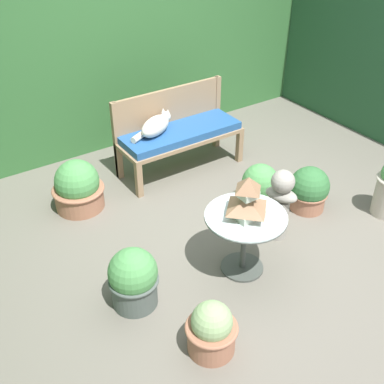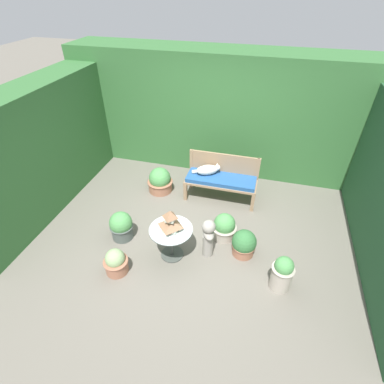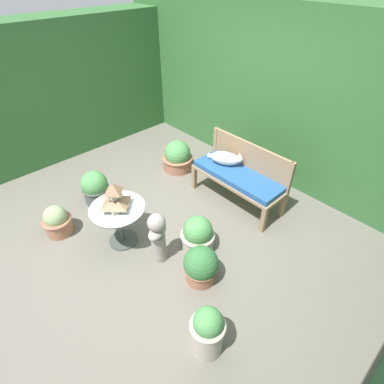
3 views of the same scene
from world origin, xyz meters
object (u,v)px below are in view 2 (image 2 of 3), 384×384
patio_table (171,235)px  potted_plant_table_near (116,262)px  pagoda_birdhouse (170,222)px  potted_plant_patio_mid (244,244)px  garden_bust (208,236)px  potted_plant_bench_right (224,227)px  potted_plant_bench_left (160,181)px  garden_bench (221,181)px  potted_plant_hedge_corner (121,226)px  cat (207,170)px  potted_plant_path_edge (282,273)px

patio_table → potted_plant_table_near: (-0.67, -0.50, -0.23)m
pagoda_birdhouse → potted_plant_patio_mid: pagoda_birdhouse is taller
garden_bust → potted_plant_bench_right: garden_bust is taller
pagoda_birdhouse → potted_plant_bench_left: 1.78m
garden_bench → potted_plant_patio_mid: 1.43m
potted_plant_table_near → potted_plant_hedge_corner: bearing=109.0°
cat → potted_plant_bench_left: 0.99m
patio_table → garden_bust: (0.52, 0.16, -0.05)m
patio_table → potted_plant_path_edge: potted_plant_path_edge is taller
garden_bust → potted_plant_bench_left: 1.89m
patio_table → pagoda_birdhouse: size_ratio=1.87×
pagoda_birdhouse → potted_plant_bench_right: 1.04m
potted_plant_path_edge → potted_plant_patio_mid: bearing=139.9°
potted_plant_hedge_corner → potted_plant_bench_left: potted_plant_bench_left is taller
cat → potted_plant_bench_left: size_ratio=1.04×
cat → potted_plant_bench_left: (-0.92, -0.10, -0.35)m
patio_table → potted_plant_patio_mid: 1.11m
potted_plant_bench_left → pagoda_birdhouse: bearing=-63.9°
cat → potted_plant_hedge_corner: 1.86m
garden_bench → garden_bust: bearing=-86.6°
potted_plant_patio_mid → potted_plant_hedge_corner: bearing=-175.3°
garden_bench → patio_table: bearing=-105.3°
garden_bench → potted_plant_path_edge: size_ratio=2.35×
garden_bench → potted_plant_path_edge: (1.17, -1.76, -0.12)m
potted_plant_table_near → garden_bench: bearing=62.2°
garden_bench → patio_table: patio_table is taller
pagoda_birdhouse → patio_table: bearing=-90.0°
potted_plant_bench_right → potted_plant_path_edge: size_ratio=0.78×
potted_plant_table_near → potted_plant_bench_left: size_ratio=0.82×
potted_plant_table_near → potted_plant_path_edge: size_ratio=0.73×
potted_plant_path_edge → patio_table: bearing=174.3°
patio_table → potted_plant_patio_mid: patio_table is taller
cat → potted_plant_bench_right: 1.22m
cat → potted_plant_path_edge: 2.33m
garden_bench → patio_table: 1.66m
patio_table → cat: bearing=84.3°
potted_plant_table_near → potted_plant_patio_mid: bearing=25.5°
garden_bust → potted_plant_table_near: garden_bust is taller
potted_plant_patio_mid → cat: bearing=123.5°
potted_plant_hedge_corner → potted_plant_table_near: size_ratio=1.20×
potted_plant_hedge_corner → potted_plant_table_near: (0.23, -0.66, -0.05)m
cat → potted_plant_bench_right: cat is taller
garden_bench → garden_bust: size_ratio=1.97×
garden_bust → potted_plant_table_near: bearing=-84.8°
cat → pagoda_birdhouse: (-0.16, -1.64, 0.11)m
pagoda_birdhouse → potted_plant_table_near: pagoda_birdhouse is taller
potted_plant_bench_right → cat: bearing=117.0°
cat → potted_plant_hedge_corner: bearing=-151.6°
cat → potted_plant_table_near: (-0.84, -2.14, -0.38)m
potted_plant_table_near → potted_plant_path_edge: (2.28, 0.34, 0.10)m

